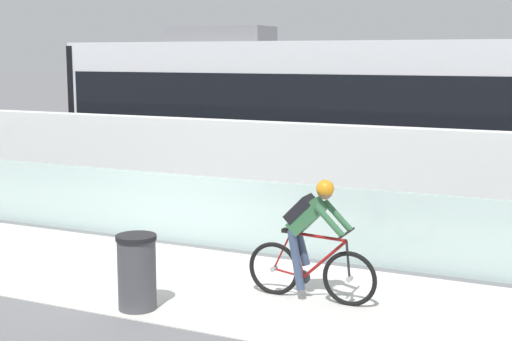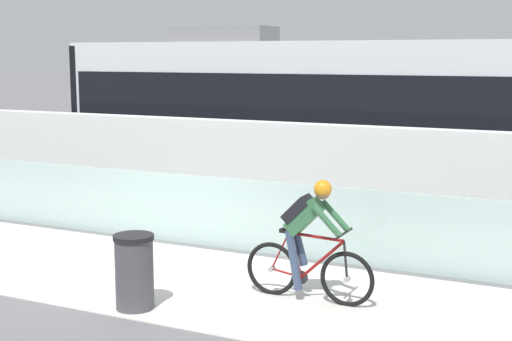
# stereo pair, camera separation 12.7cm
# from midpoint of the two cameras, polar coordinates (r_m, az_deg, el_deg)

# --- Properties ---
(ground_plane) EXTENTS (200.00, 200.00, 0.00)m
(ground_plane) POSITION_cam_midpoint_polar(r_m,az_deg,el_deg) (11.06, -10.32, -7.80)
(ground_plane) COLOR slate
(bike_path_deck) EXTENTS (32.00, 3.20, 0.01)m
(bike_path_deck) POSITION_cam_midpoint_polar(r_m,az_deg,el_deg) (11.06, -10.32, -7.78)
(bike_path_deck) COLOR silver
(bike_path_deck) RESTS_ON ground
(glass_parapet) EXTENTS (32.00, 0.05, 1.18)m
(glass_parapet) POSITION_cam_midpoint_polar(r_m,az_deg,el_deg) (12.41, -5.44, -3.04)
(glass_parapet) COLOR #ADC6C1
(glass_parapet) RESTS_ON ground
(concrete_barrier_wall) EXTENTS (32.00, 0.36, 1.94)m
(concrete_barrier_wall) POSITION_cam_midpoint_polar(r_m,az_deg,el_deg) (13.89, -1.68, -0.10)
(concrete_barrier_wall) COLOR white
(concrete_barrier_wall) RESTS_ON ground
(tram_rail_near) EXTENTS (32.00, 0.08, 0.01)m
(tram_rail_near) POSITION_cam_midpoint_polar(r_m,az_deg,el_deg) (16.28, 2.29, -2.21)
(tram_rail_near) COLOR #595654
(tram_rail_near) RESTS_ON ground
(tram_rail_far) EXTENTS (32.00, 0.08, 0.01)m
(tram_rail_far) POSITION_cam_midpoint_polar(r_m,az_deg,el_deg) (17.59, 4.12, -1.38)
(tram_rail_far) COLOR #595654
(tram_rail_far) RESTS_ON ground
(tram) EXTENTS (11.06, 2.54, 3.81)m
(tram) POSITION_cam_midpoint_polar(r_m,az_deg,el_deg) (16.71, 3.09, 4.62)
(tram) COLOR silver
(tram) RESTS_ON ground
(cyclist_on_bike) EXTENTS (1.77, 0.58, 1.61)m
(cyclist_on_bike) POSITION_cam_midpoint_polar(r_m,az_deg,el_deg) (9.51, 3.88, -5.46)
(cyclist_on_bike) COLOR black
(cyclist_on_bike) RESTS_ON ground
(trash_bin) EXTENTS (0.51, 0.51, 0.96)m
(trash_bin) POSITION_cam_midpoint_polar(r_m,az_deg,el_deg) (9.37, -9.63, -7.80)
(trash_bin) COLOR #47474C
(trash_bin) RESTS_ON ground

